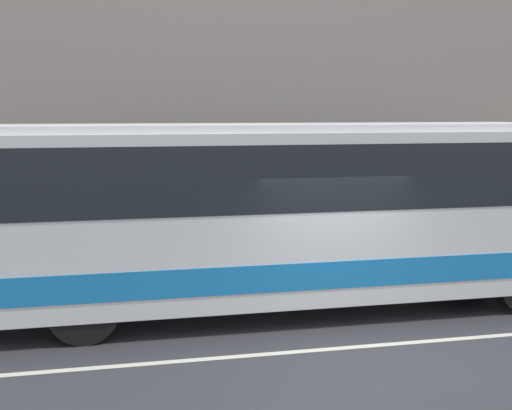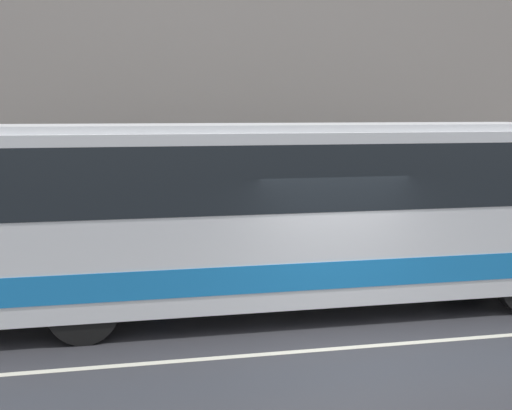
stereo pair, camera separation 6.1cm
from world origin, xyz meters
TOP-DOWN VIEW (x-y plane):
  - ground_plane at (0.00, 0.00)m, footprint 60.00×60.00m
  - sidewalk at (0.00, 5.52)m, footprint 60.00×3.03m
  - building_facade at (0.00, 7.17)m, footprint 60.00×0.35m
  - lane_stripe at (0.00, 0.00)m, footprint 54.00×0.14m
  - transit_bus at (-0.58, 2.20)m, footprint 11.62×2.52m
  - pedestrian_waiting at (-2.50, 4.94)m, footprint 0.36×0.36m

SIDE VIEW (x-z plane):
  - ground_plane at x=0.00m, z-range 0.00..0.00m
  - lane_stripe at x=0.00m, z-range 0.00..0.01m
  - sidewalk at x=0.00m, z-range 0.00..0.14m
  - pedestrian_waiting at x=-2.50m, z-range 0.08..1.59m
  - transit_bus at x=-0.58m, z-range 0.21..3.53m
  - building_facade at x=0.00m, z-range -0.20..10.91m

